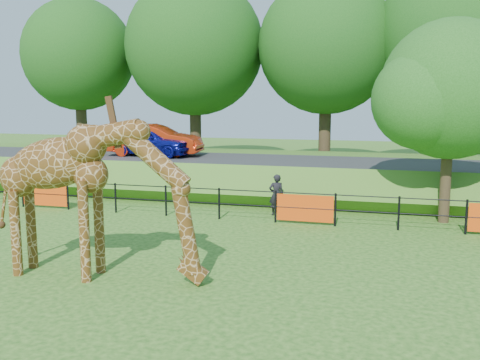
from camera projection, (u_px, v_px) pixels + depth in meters
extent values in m
plane|color=#205415|center=(102.00, 302.00, 11.03)|extent=(90.00, 90.00, 0.00)
cube|color=#205415|center=(267.00, 172.00, 25.70)|extent=(40.00, 9.00, 1.30)
cube|color=#2B2B2D|center=(259.00, 161.00, 24.16)|extent=(40.00, 5.00, 0.12)
imported|color=#13189A|center=(151.00, 141.00, 25.67)|extent=(4.50, 2.26, 1.47)
imported|color=red|center=(154.00, 140.00, 25.83)|extent=(4.73, 2.02, 1.52)
imported|color=black|center=(276.00, 195.00, 19.17)|extent=(0.64, 0.54, 1.49)
cylinder|color=#352717|center=(446.00, 176.00, 17.95)|extent=(0.36, 0.36, 3.20)
sphere|color=#1D5517|center=(451.00, 89.00, 17.52)|extent=(4.60, 4.60, 4.60)
sphere|color=#1D5517|center=(422.00, 100.00, 17.16)|extent=(3.22, 3.22, 3.22)
cylinder|color=#352717|center=(82.00, 124.00, 35.31)|extent=(0.70, 0.70, 5.00)
sphere|color=#124512|center=(79.00, 55.00, 34.63)|extent=(7.20, 7.20, 7.20)
cylinder|color=#352717|center=(196.00, 125.00, 33.20)|extent=(0.70, 0.70, 5.00)
sphere|color=#124512|center=(195.00, 46.00, 32.47)|extent=(8.40, 8.40, 8.40)
cylinder|color=#352717|center=(325.00, 127.00, 31.08)|extent=(0.70, 0.70, 5.00)
sphere|color=#124512|center=(327.00, 46.00, 30.38)|extent=(7.80, 7.80, 7.80)
cylinder|color=#352717|center=(453.00, 129.00, 29.23)|extent=(0.70, 0.70, 5.00)
sphere|color=#124512|center=(459.00, 37.00, 28.49)|extent=(8.80, 8.80, 8.80)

